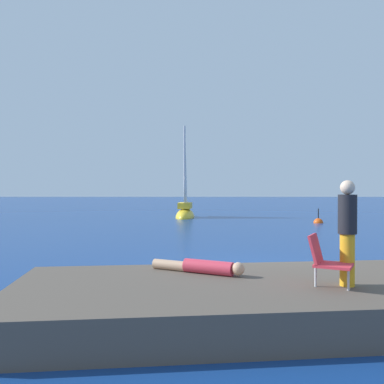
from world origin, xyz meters
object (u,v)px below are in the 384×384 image
(person_sunbather, at_px, (201,267))
(person_standing, at_px, (347,230))
(sailboat_near, at_px, (185,212))
(beach_chair, at_px, (325,258))
(marker_buoy, at_px, (318,223))

(person_sunbather, xyz_separation_m, person_standing, (2.21, -0.90, 0.75))
(sailboat_near, relative_size, person_sunbather, 4.26)
(person_standing, xyz_separation_m, beach_chair, (-0.37, -0.12, -0.42))
(person_standing, relative_size, beach_chair, 2.03)
(sailboat_near, distance_m, person_sunbather, 20.99)
(sailboat_near, relative_size, marker_buoy, 6.13)
(beach_chair, bearing_deg, person_sunbather, 178.92)
(sailboat_near, bearing_deg, beach_chair, 11.48)
(sailboat_near, distance_m, beach_chair, 22.15)
(person_sunbather, xyz_separation_m, beach_chair, (1.84, -1.03, 0.33))
(marker_buoy, bearing_deg, sailboat_near, 151.21)
(person_standing, height_order, beach_chair, person_standing)
(person_sunbather, bearing_deg, marker_buoy, -86.78)
(sailboat_near, height_order, beach_chair, sailboat_near)
(person_sunbather, distance_m, person_standing, 2.51)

